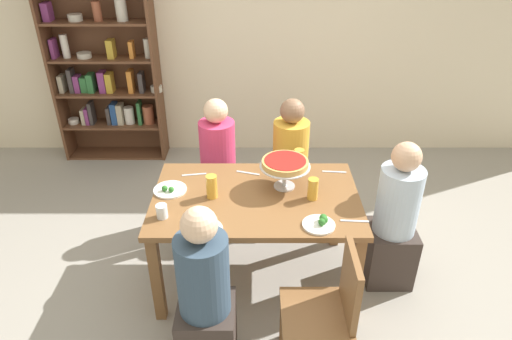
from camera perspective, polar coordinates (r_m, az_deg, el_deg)
ground_plane at (r=3.61m, az=-0.00°, el=-13.12°), size 12.00×12.00×0.00m
rear_partition at (r=4.94m, az=0.05°, el=17.71°), size 8.00×0.12×2.80m
dining_table at (r=3.20m, az=-0.00°, el=-4.73°), size 1.43×0.91×0.74m
bookshelf at (r=5.08m, az=-18.51°, el=13.15°), size 1.12×0.30×2.21m
diner_far_left at (r=3.94m, az=-4.70°, el=-0.10°), size 0.34×0.34×1.15m
diner_head_east at (r=3.43m, az=16.89°, el=-6.63°), size 0.34×0.34×1.15m
diner_near_left at (r=2.76m, az=-6.43°, el=-16.12°), size 0.34×0.34×1.15m
diner_far_right at (r=3.94m, az=4.27°, el=-0.11°), size 0.34×0.34×1.15m
chair_near_right at (r=2.75m, az=9.03°, el=-16.69°), size 0.40×0.40×0.87m
deep_dish_pizza_stand at (r=3.16m, az=3.66°, el=0.65°), size 0.36×0.36×0.22m
salad_plate_near_diner at (r=2.89m, az=8.09°, el=-6.57°), size 0.21×0.21×0.06m
salad_plate_far_diner at (r=2.83m, az=-6.36°, el=-7.36°), size 0.24×0.24×0.07m
salad_plate_spare at (r=3.25m, az=-10.76°, el=-2.42°), size 0.23×0.23×0.06m
beer_glass_amber_tall at (r=3.44m, az=5.42°, el=1.33°), size 0.08×0.08×0.16m
beer_glass_amber_short at (r=3.10m, az=7.14°, el=-2.38°), size 0.07×0.07×0.16m
beer_glass_amber_spare at (r=3.10m, az=-5.57°, el=-2.08°), size 0.08×0.08×0.17m
water_glass_clear_near at (r=2.98m, az=-11.73°, el=-5.08°), size 0.07×0.07×0.09m
cutlery_fork_near at (r=3.40m, az=-1.01°, el=-0.37°), size 0.18×0.07×0.00m
cutlery_knife_near at (r=3.47m, az=9.80°, el=-0.23°), size 0.18×0.03×0.00m
cutlery_fork_far at (r=3.41m, az=-7.76°, el=-0.56°), size 0.18×0.04×0.00m
cutlery_knife_far at (r=2.97m, az=12.26°, el=-6.28°), size 0.18×0.03×0.00m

